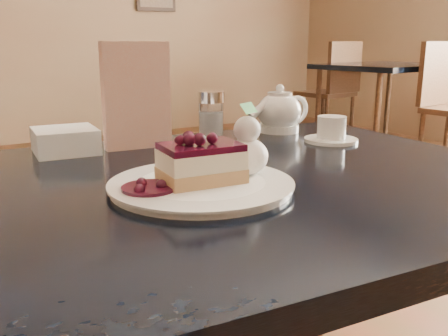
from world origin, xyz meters
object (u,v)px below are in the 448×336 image
cheesecake_slice (201,163)px  bg_table_far_right (380,146)px  dessert_plate (201,186)px  main_table (189,227)px  tea_set (289,116)px

cheesecake_slice → bg_table_far_right: size_ratio=0.07×
cheesecake_slice → bg_table_far_right: cheesecake_slice is taller
dessert_plate → cheesecake_slice: (0.00, -0.00, 0.04)m
dessert_plate → bg_table_far_right: (3.16, 2.41, -0.71)m
cheesecake_slice → bg_table_far_right: bearing=41.6°
main_table → dessert_plate: size_ratio=4.54×
cheesecake_slice → bg_table_far_right: (3.16, 2.41, -0.74)m
dessert_plate → tea_set: bearing=36.8°
main_table → bg_table_far_right: (3.15, 2.36, -0.62)m
tea_set → bg_table_far_right: tea_set is taller
cheesecake_slice → tea_set: 0.53m
main_table → cheesecake_slice: cheesecake_slice is taller
tea_set → bg_table_far_right: 3.52m
main_table → tea_set: bearing=36.6°
cheesecake_slice → tea_set: tea_set is taller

